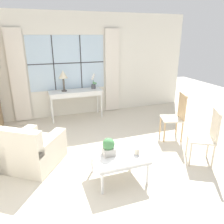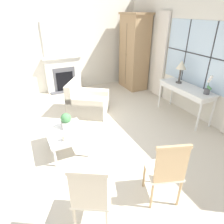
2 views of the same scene
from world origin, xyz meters
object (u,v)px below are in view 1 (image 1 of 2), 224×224
object	(u,v)px
console_table	(76,94)
table_lamp	(63,76)
armchair_upholstered	(33,151)
potted_plant_small	(109,147)
potted_orchid	(93,83)
pillar_candle	(137,152)
side_chair_wooden	(177,114)
accent_chair_wooden	(208,134)
coffee_table	(119,157)

from	to	relation	value
console_table	table_lamp	world-z (taller)	table_lamp
armchair_upholstered	potted_plant_small	distance (m)	1.42
potted_orchid	pillar_candle	bearing A→B (deg)	-92.57
armchair_upholstered	side_chair_wooden	xyz separation A→B (m)	(3.01, 0.06, 0.32)
console_table	accent_chair_wooden	xyz separation A→B (m)	(1.75, -3.05, -0.13)
side_chair_wooden	armchair_upholstered	bearing A→B (deg)	-178.93
console_table	potted_orchid	world-z (taller)	potted_orchid
side_chair_wooden	potted_plant_small	size ratio (longest dim) A/B	3.62
table_lamp	pillar_candle	bearing A→B (deg)	-77.42
potted_orchid	potted_plant_small	distance (m)	3.04
side_chair_wooden	coffee_table	size ratio (longest dim) A/B	1.23
console_table	table_lamp	distance (m)	0.59
accent_chair_wooden	potted_plant_small	world-z (taller)	accent_chair_wooden
console_table	side_chair_wooden	distance (m)	2.74
table_lamp	side_chair_wooden	distance (m)	3.03
potted_orchid	armchair_upholstered	xyz separation A→B (m)	(-1.71, -2.16, -0.67)
console_table	side_chair_wooden	bearing A→B (deg)	-48.22
console_table	pillar_candle	size ratio (longest dim) A/B	11.64
table_lamp	pillar_candle	distance (m)	3.22
table_lamp	side_chair_wooden	size ratio (longest dim) A/B	0.54
accent_chair_wooden	coffee_table	world-z (taller)	accent_chair_wooden
side_chair_wooden	accent_chair_wooden	xyz separation A→B (m)	(-0.07, -1.01, -0.02)
potted_plant_small	pillar_candle	bearing A→B (deg)	-18.38
potted_orchid	accent_chair_wooden	distance (m)	3.37
table_lamp	potted_orchid	size ratio (longest dim) A/B	1.33
pillar_candle	coffee_table	bearing A→B (deg)	164.23
side_chair_wooden	accent_chair_wooden	size ratio (longest dim) A/B	1.03
table_lamp	accent_chair_wooden	xyz separation A→B (m)	(2.05, -3.08, -0.64)
accent_chair_wooden	side_chair_wooden	bearing A→B (deg)	86.01
table_lamp	armchair_upholstered	distance (m)	2.49
table_lamp	armchair_upholstered	bearing A→B (deg)	-112.55
potted_orchid	table_lamp	bearing A→B (deg)	-177.46
accent_chair_wooden	coffee_table	bearing A→B (deg)	176.56
potted_orchid	armchair_upholstered	world-z (taller)	potted_orchid
console_table	side_chair_wooden	size ratio (longest dim) A/B	1.37
armchair_upholstered	coffee_table	bearing A→B (deg)	-33.67
potted_orchid	coffee_table	distance (m)	3.10
potted_orchid	accent_chair_wooden	bearing A→B (deg)	-68.49
coffee_table	pillar_candle	distance (m)	0.31
armchair_upholstered	accent_chair_wooden	size ratio (longest dim) A/B	1.22
side_chair_wooden	table_lamp	bearing A→B (deg)	135.72
coffee_table	potted_plant_small	size ratio (longest dim) A/B	2.94
table_lamp	potted_plant_small	size ratio (longest dim) A/B	1.94
potted_plant_small	pillar_candle	distance (m)	0.46
console_table	coffee_table	distance (m)	2.98
potted_orchid	pillar_candle	size ratio (longest dim) A/B	3.43
side_chair_wooden	pillar_candle	distance (m)	1.75
side_chair_wooden	pillar_candle	xyz separation A→B (m)	(-1.44, -0.99, -0.12)
side_chair_wooden	potted_plant_small	distance (m)	2.05
potted_orchid	coffee_table	bearing A→B (deg)	-97.89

